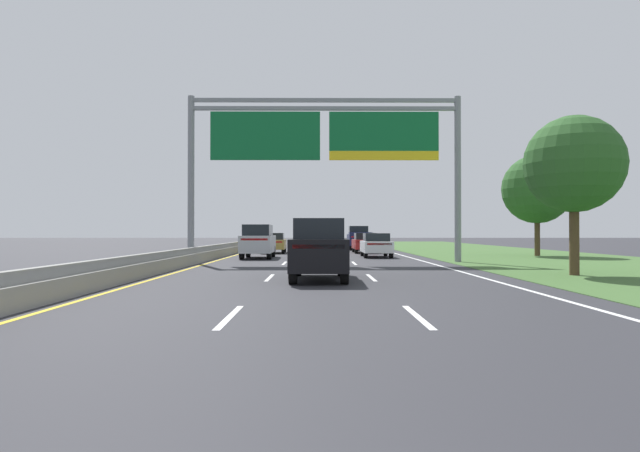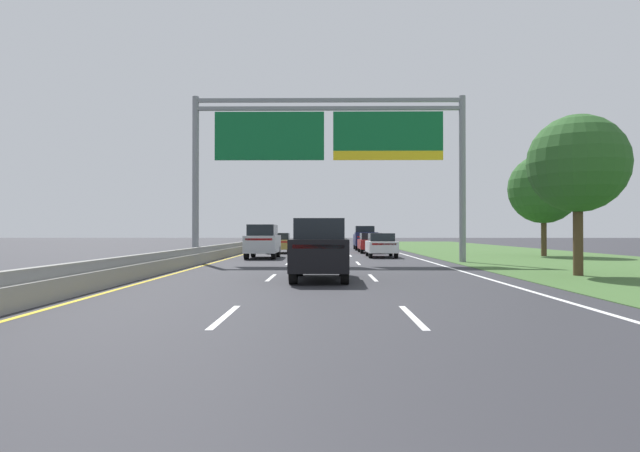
# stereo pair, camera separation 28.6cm
# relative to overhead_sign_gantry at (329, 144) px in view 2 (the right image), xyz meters

# --- Properties ---
(ground_plane) EXTENTS (220.00, 220.00, 0.00)m
(ground_plane) POSITION_rel_overhead_sign_gantry_xyz_m (-0.30, 5.55, -6.52)
(ground_plane) COLOR #2B2B30
(lane_striping) EXTENTS (11.96, 106.00, 0.01)m
(lane_striping) POSITION_rel_overhead_sign_gantry_xyz_m (-0.30, 5.09, -6.52)
(lane_striping) COLOR white
(lane_striping) RESTS_ON ground
(grass_verge_right) EXTENTS (14.00, 110.00, 0.02)m
(grass_verge_right) POSITION_rel_overhead_sign_gantry_xyz_m (13.65, 5.55, -6.51)
(grass_verge_right) COLOR #3D602D
(grass_verge_right) RESTS_ON ground
(median_barrier_concrete) EXTENTS (0.60, 110.00, 0.85)m
(median_barrier_concrete) POSITION_rel_overhead_sign_gantry_xyz_m (-6.90, 5.55, -6.17)
(median_barrier_concrete) COLOR gray
(median_barrier_concrete) RESTS_ON ground
(overhead_sign_gantry) EXTENTS (15.06, 0.42, 9.15)m
(overhead_sign_gantry) POSITION_rel_overhead_sign_gantry_xyz_m (0.00, 0.00, 0.00)
(overhead_sign_gantry) COLOR gray
(overhead_sign_gantry) RESTS_ON ground
(pickup_truck_navy) EXTENTS (2.06, 5.42, 2.20)m
(pickup_truck_navy) POSITION_rel_overhead_sign_gantry_xyz_m (3.48, 20.31, -5.44)
(pickup_truck_navy) COLOR #161E47
(pickup_truck_navy) RESTS_ON ground
(car_black_centre_lane_suv) EXTENTS (1.96, 4.72, 2.11)m
(car_black_centre_lane_suv) POSITION_rel_overhead_sign_gantry_xyz_m (-0.36, -10.83, -5.42)
(car_black_centre_lane_suv) COLOR black
(car_black_centre_lane_suv) RESTS_ON ground
(car_red_right_lane_sedan) EXTENTS (1.83, 4.40, 1.57)m
(car_red_right_lane_sedan) POSITION_rel_overhead_sign_gantry_xyz_m (3.38, 13.08, -5.70)
(car_red_right_lane_sedan) COLOR maroon
(car_red_right_lane_sedan) RESTS_ON ground
(car_white_right_lane_sedan) EXTENTS (1.87, 4.42, 1.57)m
(car_white_right_lane_sedan) POSITION_rel_overhead_sign_gantry_xyz_m (3.48, 5.92, -5.70)
(car_white_right_lane_sedan) COLOR silver
(car_white_right_lane_sedan) RESTS_ON ground
(car_silver_left_lane_suv) EXTENTS (1.93, 4.71, 2.11)m
(car_silver_left_lane_suv) POSITION_rel_overhead_sign_gantry_xyz_m (-4.12, 4.40, -5.42)
(car_silver_left_lane_suv) COLOR #B2B5BA
(car_silver_left_lane_suv) RESTS_ON ground
(car_gold_left_lane_sedan) EXTENTS (1.91, 4.44, 1.57)m
(car_gold_left_lane_sedan) POSITION_rel_overhead_sign_gantry_xyz_m (-3.80, 12.68, -5.70)
(car_gold_left_lane_sedan) COLOR #A38438
(car_gold_left_lane_sedan) RESTS_ON ground
(roadside_tree_near) EXTENTS (3.71, 3.71, 6.11)m
(roadside_tree_near) POSITION_rel_overhead_sign_gantry_xyz_m (9.39, -9.08, -2.28)
(roadside_tree_near) COLOR #4C3823
(roadside_tree_near) RESTS_ON ground
(roadside_tree_mid) EXTENTS (4.71, 4.71, 6.94)m
(roadside_tree_mid) POSITION_rel_overhead_sign_gantry_xyz_m (14.66, 7.22, -1.94)
(roadside_tree_mid) COLOR #4C3823
(roadside_tree_mid) RESTS_ON ground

